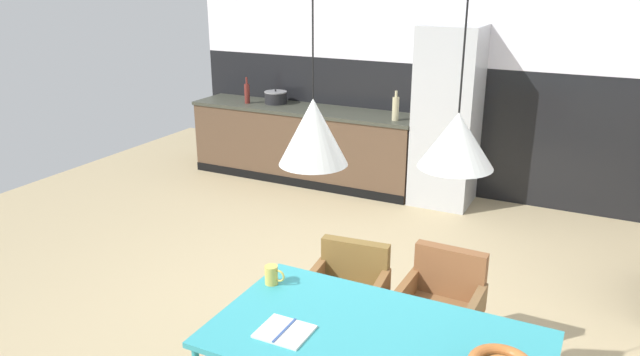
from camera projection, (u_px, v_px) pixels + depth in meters
ground_plane at (294, 328)px, 4.23m from camera, size 8.67×8.67×0.00m
back_wall_splashback_dark at (432, 128)px, 6.77m from camera, size 6.01×0.12×1.44m
kitchen_counter at (304, 144)px, 7.17m from camera, size 2.81×0.63×0.89m
refrigerator_column at (447, 117)px, 6.28m from camera, size 0.63×0.60×1.90m
dining_table at (376, 345)px, 2.87m from camera, size 1.62×0.91×0.73m
armchair_corner_seat at (443, 295)px, 3.72m from camera, size 0.50×0.48×0.75m
armchair_by_stool at (349, 284)px, 3.86m from camera, size 0.53×0.52×0.73m
open_book at (285, 331)px, 2.89m from camera, size 0.25×0.22×0.02m
mug_tall_blue at (272, 275)px, 3.33m from camera, size 0.12×0.07×0.11m
cooking_pot at (276, 97)px, 7.24m from camera, size 0.27×0.27×0.17m
bottle_spice_small at (396, 108)px, 6.38m from camera, size 0.07×0.07×0.32m
bottle_wine_green at (247, 93)px, 7.23m from camera, size 0.06×0.06×0.32m
pendant_lamp_over_table_near at (313, 132)px, 2.65m from camera, size 0.32×0.32×1.27m
pendant_lamp_over_table_far at (457, 140)px, 2.35m from camera, size 0.30×0.30×1.19m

